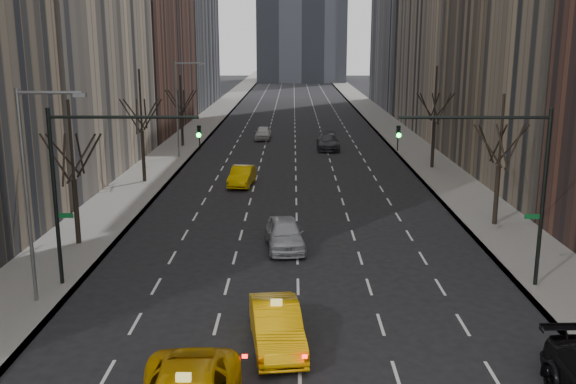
{
  "coord_description": "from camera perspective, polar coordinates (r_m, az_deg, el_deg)",
  "views": [
    {
      "loc": [
        -0.24,
        -15.52,
        10.92
      ],
      "look_at": [
        -0.49,
        16.04,
        3.5
      ],
      "focal_mm": 40.0,
      "sensor_mm": 36.0,
      "label": 1
    }
  ],
  "objects": [
    {
      "name": "traffic_mast_right",
      "position": [
        29.57,
        18.88,
        1.92
      ],
      "size": [
        6.69,
        0.39,
        8.0
      ],
      "color": "black",
      "rests_on": "ground"
    },
    {
      "name": "streetlight_near",
      "position": [
        28.14,
        -21.69,
        1.42
      ],
      "size": [
        2.83,
        0.22,
        9.0
      ],
      "color": "slate",
      "rests_on": "ground"
    },
    {
      "name": "tree_lw_b",
      "position": [
        36.25,
        -18.49,
        1.08
      ],
      "size": [
        3.36,
        3.5,
        7.82
      ],
      "color": "black",
      "rests_on": "ground"
    },
    {
      "name": "tree_lw_c",
      "position": [
        51.36,
        -12.84,
        5.2
      ],
      "size": [
        3.36,
        3.5,
        8.74
      ],
      "color": "black",
      "rests_on": "ground"
    },
    {
      "name": "taxi_sedan",
      "position": [
        23.88,
        -1.02,
        -11.82
      ],
      "size": [
        2.36,
        5.1,
        1.62
      ],
      "primitive_type": "imported",
      "rotation": [
        0.0,
        0.0,
        0.14
      ],
      "color": "#F6AB05",
      "rests_on": "ground"
    },
    {
      "name": "traffic_mast_left",
      "position": [
        29.42,
        -17.11,
        2.0
      ],
      "size": [
        6.69,
        0.39,
        8.0
      ],
      "color": "black",
      "rests_on": "ground"
    },
    {
      "name": "far_car_white",
      "position": [
        73.65,
        -2.23,
        5.27
      ],
      "size": [
        1.89,
        4.4,
        1.48
      ],
      "primitive_type": "imported",
      "rotation": [
        0.0,
        0.0,
        -0.03
      ],
      "color": "silver",
      "rests_on": "ground"
    },
    {
      "name": "sidewalk_left",
      "position": [
        87.04,
        -7.52,
        5.96
      ],
      "size": [
        4.5,
        320.0,
        0.15
      ],
      "primitive_type": "cube",
      "color": "slate",
      "rests_on": "ground"
    },
    {
      "name": "silver_sedan_ahead",
      "position": [
        34.65,
        -0.28,
        -3.72
      ],
      "size": [
        2.43,
        4.99,
        1.64
      ],
      "primitive_type": "imported",
      "rotation": [
        0.0,
        0.0,
        0.11
      ],
      "color": "#A7A9B0",
      "rests_on": "ground"
    },
    {
      "name": "streetlight_far",
      "position": [
        61.67,
        -9.54,
        8.11
      ],
      "size": [
        2.83,
        0.22,
        9.0
      ],
      "color": "slate",
      "rests_on": "ground"
    },
    {
      "name": "far_suv_grey",
      "position": [
        66.75,
        3.57,
        4.47
      ],
      "size": [
        2.26,
        5.44,
        1.57
      ],
      "primitive_type": "imported",
      "rotation": [
        0.0,
        0.0,
        0.01
      ],
      "color": "#323237",
      "rests_on": "ground"
    },
    {
      "name": "tree_rw_b",
      "position": [
        40.12,
        18.22,
        2.22
      ],
      "size": [
        3.36,
        3.5,
        7.82
      ],
      "color": "black",
      "rests_on": "ground"
    },
    {
      "name": "tree_lw_d",
      "position": [
        68.93,
        -9.44,
        6.92
      ],
      "size": [
        3.36,
        3.5,
        7.36
      ],
      "color": "black",
      "rests_on": "ground"
    },
    {
      "name": "tree_rw_c",
      "position": [
        57.27,
        12.86,
        5.99
      ],
      "size": [
        3.36,
        3.5,
        8.74
      ],
      "color": "black",
      "rests_on": "ground"
    },
    {
      "name": "sidewalk_right",
      "position": [
        87.11,
        8.74,
        5.92
      ],
      "size": [
        4.5,
        320.0,
        0.15
      ],
      "primitive_type": "cube",
      "color": "slate",
      "rests_on": "ground"
    },
    {
      "name": "far_taxi",
      "position": [
        49.87,
        -4.1,
        1.42
      ],
      "size": [
        2.03,
        4.67,
        1.49
      ],
      "primitive_type": "imported",
      "rotation": [
        0.0,
        0.0,
        -0.1
      ],
      "color": "#E3B104",
      "rests_on": "ground"
    }
  ]
}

